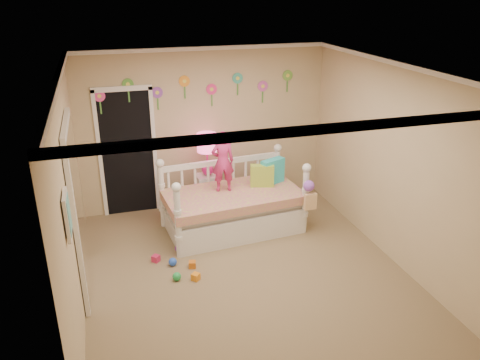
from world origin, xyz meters
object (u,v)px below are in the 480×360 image
object	(u,v)px
daybed	(233,196)
child	(223,161)
table_lamp	(207,148)
nightstand	(208,193)

from	to	relation	value
daybed	child	size ratio (longest dim) A/B	2.21
child	daybed	bearing A→B (deg)	144.69
child	table_lamp	size ratio (longest dim) A/B	1.34
nightstand	table_lamp	xyz separation A→B (m)	(0.00, 0.00, 0.78)
daybed	child	bearing A→B (deg)	134.95
daybed	child	distance (m)	0.54
nightstand	table_lamp	bearing A→B (deg)	83.89
table_lamp	child	bearing A→B (deg)	-81.47
daybed	table_lamp	xyz separation A→B (m)	(-0.21, 0.72, 0.54)
daybed	table_lamp	bearing A→B (deg)	101.44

